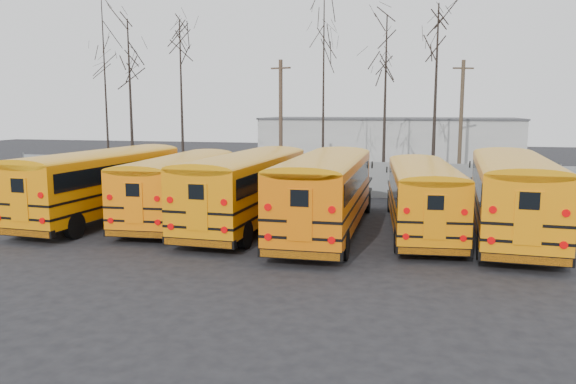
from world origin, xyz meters
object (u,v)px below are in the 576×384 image
(bus_a, at_px, (103,178))
(bus_f, at_px, (512,189))
(bus_e, at_px, (422,191))
(utility_pole_left, at_px, (281,121))
(bus_d, at_px, (326,187))
(bus_b, at_px, (181,182))
(bus_c, at_px, (248,183))
(utility_pole_right, at_px, (461,120))

(bus_a, relative_size, bus_f, 0.98)
(bus_a, distance_m, bus_f, 17.04)
(bus_e, bearing_deg, bus_f, -4.86)
(bus_e, height_order, utility_pole_left, utility_pole_left)
(bus_d, bearing_deg, bus_a, 175.89)
(bus_d, distance_m, bus_f, 7.04)
(bus_b, bearing_deg, utility_pole_left, 81.49)
(bus_d, xyz_separation_m, utility_pole_left, (-5.51, 14.35, 2.24))
(bus_c, bearing_deg, bus_a, -177.43)
(bus_a, xyz_separation_m, bus_c, (6.66, 0.08, -0.00))
(bus_e, xyz_separation_m, bus_f, (3.30, 0.03, 0.21))
(bus_a, xyz_separation_m, utility_pole_right, (16.07, 17.52, 2.31))
(bus_a, bearing_deg, bus_d, 0.22)
(bus_c, bearing_deg, bus_f, 4.21)
(bus_d, height_order, bus_f, bus_f)
(bus_c, height_order, bus_f, bus_f)
(bus_b, xyz_separation_m, bus_e, (10.31, -0.10, -0.04))
(bus_b, bearing_deg, bus_e, -4.13)
(bus_f, relative_size, utility_pole_right, 1.44)
(utility_pole_left, bearing_deg, bus_d, -53.22)
(bus_a, bearing_deg, utility_pole_left, 75.16)
(bus_c, distance_m, bus_f, 10.38)
(bus_c, bearing_deg, bus_e, 5.05)
(bus_c, xyz_separation_m, bus_f, (10.37, 0.41, 0.05))
(utility_pole_left, xyz_separation_m, utility_pole_right, (11.51, 3.74, 0.03))
(bus_a, bearing_deg, bus_e, 5.42)
(bus_c, height_order, bus_d, bus_d)
(bus_f, height_order, utility_pole_right, utility_pole_right)
(bus_f, bearing_deg, bus_c, -174.94)
(bus_c, xyz_separation_m, bus_e, (7.07, 0.39, -0.16))
(bus_a, height_order, utility_pole_right, utility_pole_right)
(bus_a, height_order, bus_f, bus_f)
(bus_b, bearing_deg, bus_c, -12.11)
(bus_e, bearing_deg, utility_pole_left, 119.21)
(bus_e, distance_m, utility_pole_left, 16.35)
(bus_b, xyz_separation_m, utility_pole_left, (1.14, 13.21, 2.40))
(bus_b, height_order, bus_c, bus_c)
(bus_d, bearing_deg, utility_pole_left, 110.16)
(bus_b, relative_size, bus_d, 0.92)
(bus_b, relative_size, bus_f, 0.91)
(bus_d, distance_m, bus_e, 3.81)
(bus_e, bearing_deg, bus_c, 177.79)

